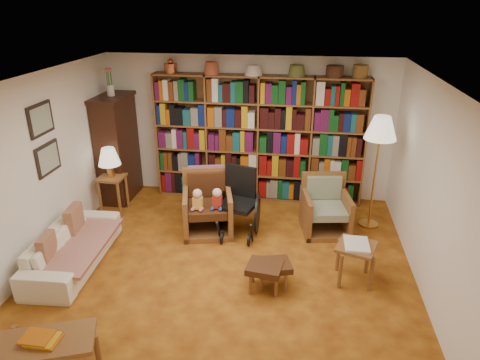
% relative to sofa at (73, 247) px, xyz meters
% --- Properties ---
extents(floor, '(5.00, 5.00, 0.00)m').
position_rel_sofa_xyz_m(floor, '(2.05, 0.16, -0.26)').
color(floor, '#B8701C').
rests_on(floor, ground).
extents(ceiling, '(5.00, 5.00, 0.00)m').
position_rel_sofa_xyz_m(ceiling, '(2.05, 0.16, 2.24)').
color(ceiling, silver).
rests_on(ceiling, wall_back).
extents(wall_back, '(5.00, 0.00, 5.00)m').
position_rel_sofa_xyz_m(wall_back, '(2.05, 2.66, 0.99)').
color(wall_back, white).
rests_on(wall_back, floor).
extents(wall_front, '(5.00, 0.00, 5.00)m').
position_rel_sofa_xyz_m(wall_front, '(2.05, -2.34, 0.99)').
color(wall_front, white).
rests_on(wall_front, floor).
extents(wall_left, '(0.00, 5.00, 5.00)m').
position_rel_sofa_xyz_m(wall_left, '(-0.45, 0.16, 0.99)').
color(wall_left, white).
rests_on(wall_left, floor).
extents(wall_right, '(0.00, 5.00, 5.00)m').
position_rel_sofa_xyz_m(wall_right, '(4.55, 0.16, 0.99)').
color(wall_right, white).
rests_on(wall_right, floor).
extents(bookshelf, '(3.60, 0.30, 2.42)m').
position_rel_sofa_xyz_m(bookshelf, '(2.25, 2.49, 0.91)').
color(bookshelf, brown).
rests_on(bookshelf, floor).
extents(curio_cabinet, '(0.50, 0.95, 2.40)m').
position_rel_sofa_xyz_m(curio_cabinet, '(-0.20, 2.16, 0.69)').
color(curio_cabinet, '#391E0F').
rests_on(curio_cabinet, floor).
extents(framed_pictures, '(0.03, 0.52, 0.97)m').
position_rel_sofa_xyz_m(framed_pictures, '(-0.43, 0.46, 1.36)').
color(framed_pictures, black).
rests_on(framed_pictures, wall_left).
extents(sofa, '(1.82, 0.79, 0.52)m').
position_rel_sofa_xyz_m(sofa, '(0.00, 0.00, 0.00)').
color(sofa, white).
rests_on(sofa, floor).
extents(sofa_throw, '(0.86, 1.51, 0.04)m').
position_rel_sofa_xyz_m(sofa_throw, '(0.05, -0.00, 0.04)').
color(sofa_throw, beige).
rests_on(sofa_throw, sofa).
extents(cushion_left, '(0.17, 0.41, 0.40)m').
position_rel_sofa_xyz_m(cushion_left, '(-0.13, 0.35, 0.19)').
color(cushion_left, maroon).
rests_on(cushion_left, sofa).
extents(cushion_right, '(0.16, 0.36, 0.35)m').
position_rel_sofa_xyz_m(cushion_right, '(-0.13, -0.35, 0.19)').
color(cushion_right, maroon).
rests_on(cushion_right, sofa).
extents(side_table_lamp, '(0.42, 0.42, 0.64)m').
position_rel_sofa_xyz_m(side_table_lamp, '(-0.10, 1.58, 0.21)').
color(side_table_lamp, brown).
rests_on(side_table_lamp, floor).
extents(table_lamp, '(0.37, 0.37, 0.50)m').
position_rel_sofa_xyz_m(table_lamp, '(-0.10, 1.58, 0.71)').
color(table_lamp, '#C1883E').
rests_on(table_lamp, side_table_lamp).
extents(armchair_leather, '(0.92, 0.94, 0.95)m').
position_rel_sofa_xyz_m(armchair_leather, '(1.62, 1.25, 0.13)').
color(armchair_leather, brown).
rests_on(armchair_leather, floor).
extents(armchair_sage, '(0.81, 0.83, 0.86)m').
position_rel_sofa_xyz_m(armchair_sage, '(3.42, 1.50, 0.07)').
color(armchair_sage, brown).
rests_on(armchair_sage, floor).
extents(wheelchair, '(0.62, 0.83, 1.03)m').
position_rel_sofa_xyz_m(wheelchair, '(2.10, 1.23, 0.21)').
color(wheelchair, black).
rests_on(wheelchair, floor).
extents(floor_lamp, '(0.48, 0.48, 1.79)m').
position_rel_sofa_xyz_m(floor_lamp, '(4.13, 1.70, 1.29)').
color(floor_lamp, '#C1883E').
rests_on(floor_lamp, floor).
extents(side_table_papers, '(0.57, 0.57, 0.55)m').
position_rel_sofa_xyz_m(side_table_papers, '(3.74, 0.17, 0.17)').
color(side_table_papers, brown).
rests_on(side_table_papers, floor).
extents(footstool_a, '(0.47, 0.41, 0.36)m').
position_rel_sofa_xyz_m(footstool_a, '(2.62, -0.18, 0.03)').
color(footstool_a, '#452712').
rests_on(footstool_a, floor).
extents(footstool_b, '(0.48, 0.44, 0.34)m').
position_rel_sofa_xyz_m(footstool_b, '(2.74, -0.09, 0.02)').
color(footstool_b, '#452712').
rests_on(footstool_b, floor).
extents(coffee_table, '(1.06, 0.78, 0.44)m').
position_rel_sofa_xyz_m(coffee_table, '(0.66, -1.77, 0.08)').
color(coffee_table, brown).
rests_on(coffee_table, floor).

